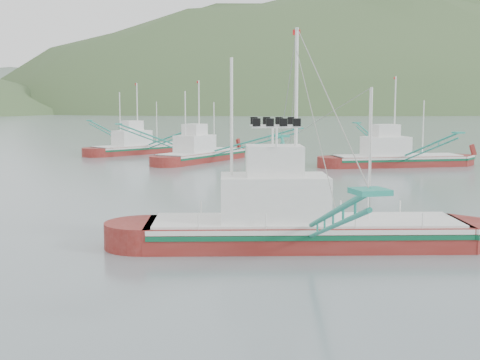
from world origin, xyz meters
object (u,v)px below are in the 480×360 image
object	(u,v)px
main_boat	(302,204)
bg_boat_far	(201,143)
bg_boat_right	(396,153)
bg_boat_extra	(140,138)

from	to	relation	value
main_boat	bg_boat_far	xyz separation A→B (m)	(5.41, 48.91, 0.04)
bg_boat_right	bg_boat_extra	xyz separation A→B (m)	(-26.06, 26.43, 0.68)
main_boat	bg_boat_far	size ratio (longest dim) A/B	1.32
bg_boat_far	bg_boat_right	bearing A→B (deg)	-74.91
bg_boat_far	bg_boat_extra	world-z (taller)	same
bg_boat_far	bg_boat_right	xyz separation A→B (m)	(20.31, -12.21, -0.75)
bg_boat_far	bg_boat_extra	xyz separation A→B (m)	(-5.76, 14.22, -0.07)
main_boat	bg_boat_far	bearing A→B (deg)	98.03
bg_boat_right	bg_boat_extra	bearing A→B (deg)	140.04
main_boat	bg_boat_extra	bearing A→B (deg)	104.66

